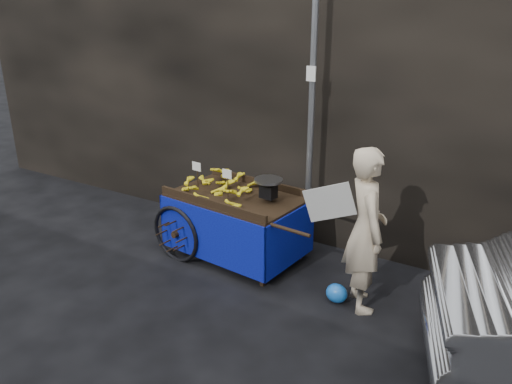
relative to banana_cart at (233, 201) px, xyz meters
The scene contains 6 objects.
ground 1.14m from the banana_cart, 54.69° to the right, with size 80.00×80.00×0.00m, color black.
building_wall 2.72m from the banana_cart, 65.44° to the left, with size 13.50×2.00×5.00m.
street_pole 1.58m from the banana_cart, 38.20° to the left, with size 0.12×0.10×4.00m.
banana_cart is the anchor object (origin of this frame).
vendor 1.91m from the banana_cart, ahead, with size 1.01×0.80×1.84m.
plastic_bag 1.81m from the banana_cart, 12.62° to the right, with size 0.25×0.20×0.22m, color blue.
Camera 1 is at (2.91, -4.34, 3.16)m, focal length 35.00 mm.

